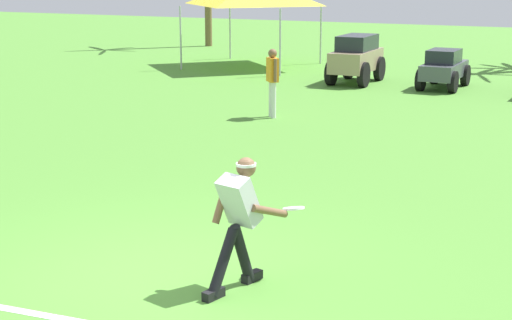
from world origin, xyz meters
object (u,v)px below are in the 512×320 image
Objects in this scene: frisbee_in_flight at (294,208)px; parked_car_slot_a at (356,58)px; parked_car_slot_b at (444,68)px; teammate_near_sideline at (272,76)px; frisbee_thrower at (239,216)px.

frisbee_in_flight is 15.11m from parked_car_slot_a.
parked_car_slot_a is 2.59m from parked_car_slot_b.
parked_car_slot_a is at bearing 90.10° from teammate_near_sideline.
frisbee_thrower is at bearing -120.78° from frisbee_in_flight.
teammate_near_sideline is (-3.67, 9.08, 0.15)m from frisbee_thrower.
teammate_near_sideline reaches higher than frisbee_in_flight.
frisbee_in_flight is at bearing -74.46° from parked_car_slot_a.
frisbee_thrower reaches higher than frisbee_in_flight.
frisbee_thrower is at bearing -85.86° from parked_car_slot_b.
parked_car_slot_a is (-4.05, 14.56, -0.01)m from frisbee_in_flight.
teammate_near_sideline reaches higher than frisbee_thrower.
frisbee_in_flight is 0.16× the size of parked_car_slot_b.
parked_car_slot_b is at bearing 95.75° from frisbee_in_flight.
teammate_near_sideline is (-4.04, 8.46, 0.18)m from frisbee_in_flight.
parked_car_slot_a is (-3.68, 15.18, -0.05)m from frisbee_thrower.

